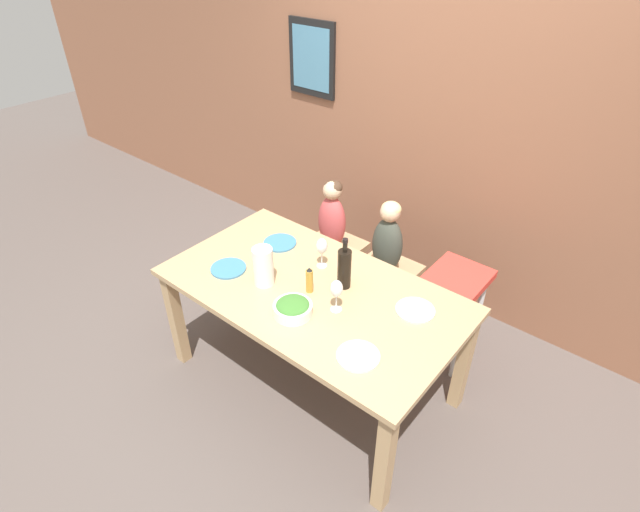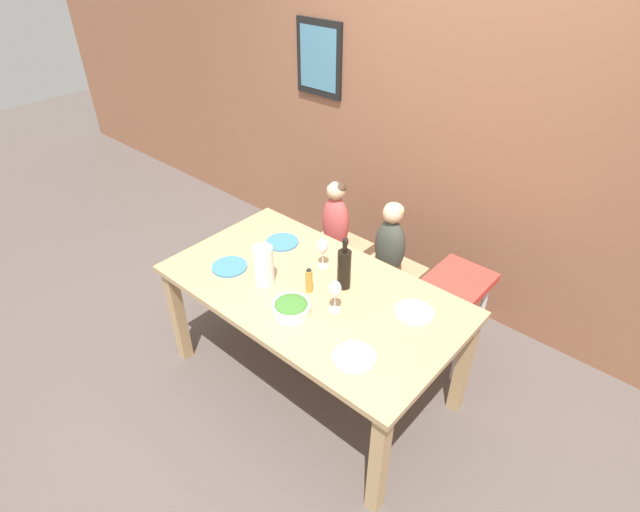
% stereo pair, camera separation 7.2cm
% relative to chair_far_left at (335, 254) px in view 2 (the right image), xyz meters
% --- Properties ---
extents(ground_plane, '(14.00, 14.00, 0.00)m').
position_rel_chair_far_left_xyz_m(ground_plane, '(0.43, -0.72, -0.40)').
color(ground_plane, '#564C47').
extents(wall_back, '(10.00, 0.09, 2.70)m').
position_rel_chair_far_left_xyz_m(wall_back, '(0.42, 0.60, 0.95)').
color(wall_back, '#8E5B42').
rests_on(wall_back, ground_plane).
extents(dining_table, '(1.68, 0.94, 0.74)m').
position_rel_chair_far_left_xyz_m(dining_table, '(0.43, -0.72, 0.25)').
color(dining_table, tan).
rests_on(dining_table, ground_plane).
extents(chair_far_left, '(0.39, 0.43, 0.48)m').
position_rel_chair_far_left_xyz_m(chair_far_left, '(0.00, 0.00, 0.00)').
color(chair_far_left, silver).
rests_on(chair_far_left, ground_plane).
extents(chair_far_center, '(0.39, 0.43, 0.48)m').
position_rel_chair_far_left_xyz_m(chair_far_center, '(0.46, 0.00, 0.00)').
color(chair_far_center, silver).
rests_on(chair_far_center, ground_plane).
extents(chair_right_highchair, '(0.33, 0.36, 0.68)m').
position_rel_chair_far_left_xyz_m(chair_right_highchair, '(0.97, -0.00, 0.14)').
color(chair_right_highchair, silver).
rests_on(chair_right_highchair, ground_plane).
extents(person_child_left, '(0.21, 0.15, 0.51)m').
position_rel_chair_far_left_xyz_m(person_child_left, '(0.00, 0.00, 0.33)').
color(person_child_left, '#C64C4C').
rests_on(person_child_left, chair_far_left).
extents(person_child_center, '(0.21, 0.15, 0.51)m').
position_rel_chair_far_left_xyz_m(person_child_center, '(0.46, 0.00, 0.33)').
color(person_child_center, '#3D4238').
rests_on(person_child_center, chair_far_center).
extents(wine_bottle, '(0.08, 0.08, 0.31)m').
position_rel_chair_far_left_xyz_m(wine_bottle, '(0.55, -0.59, 0.47)').
color(wine_bottle, black).
rests_on(wine_bottle, dining_table).
extents(paper_towel_roll, '(0.11, 0.11, 0.23)m').
position_rel_chair_far_left_xyz_m(paper_towel_roll, '(0.19, -0.85, 0.46)').
color(paper_towel_roll, white).
rests_on(paper_towel_roll, dining_table).
extents(wine_glass_near, '(0.07, 0.07, 0.19)m').
position_rel_chair_far_left_xyz_m(wine_glass_near, '(0.64, -0.78, 0.48)').
color(wine_glass_near, white).
rests_on(wine_glass_near, dining_table).
extents(wine_glass_far, '(0.07, 0.07, 0.19)m').
position_rel_chair_far_left_xyz_m(wine_glass_far, '(0.34, -0.52, 0.48)').
color(wine_glass_far, white).
rests_on(wine_glass_far, dining_table).
extents(salad_bowl_large, '(0.20, 0.20, 0.08)m').
position_rel_chair_far_left_xyz_m(salad_bowl_large, '(0.49, -0.94, 0.38)').
color(salad_bowl_large, white).
rests_on(salad_bowl_large, dining_table).
extents(dinner_plate_front_left, '(0.21, 0.21, 0.01)m').
position_rel_chair_far_left_xyz_m(dinner_plate_front_left, '(-0.06, -0.89, 0.35)').
color(dinner_plate_front_left, teal).
rests_on(dinner_plate_front_left, dining_table).
extents(dinner_plate_back_left, '(0.21, 0.21, 0.01)m').
position_rel_chair_far_left_xyz_m(dinner_plate_back_left, '(-0.02, -0.50, 0.35)').
color(dinner_plate_back_left, teal).
rests_on(dinner_plate_back_left, dining_table).
extents(dinner_plate_back_right, '(0.21, 0.21, 0.01)m').
position_rel_chair_far_left_xyz_m(dinner_plate_back_right, '(0.97, -0.52, 0.35)').
color(dinner_plate_back_right, silver).
rests_on(dinner_plate_back_right, dining_table).
extents(dinner_plate_front_right, '(0.21, 0.21, 0.01)m').
position_rel_chair_far_left_xyz_m(dinner_plate_front_right, '(0.93, -0.98, 0.35)').
color(dinner_plate_front_right, silver).
rests_on(dinner_plate_front_right, dining_table).
extents(condiment_bottle_hot_sauce, '(0.04, 0.04, 0.16)m').
position_rel_chair_far_left_xyz_m(condiment_bottle_hot_sauce, '(0.43, -0.75, 0.42)').
color(condiment_bottle_hot_sauce, '#BC8E33').
rests_on(condiment_bottle_hot_sauce, dining_table).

